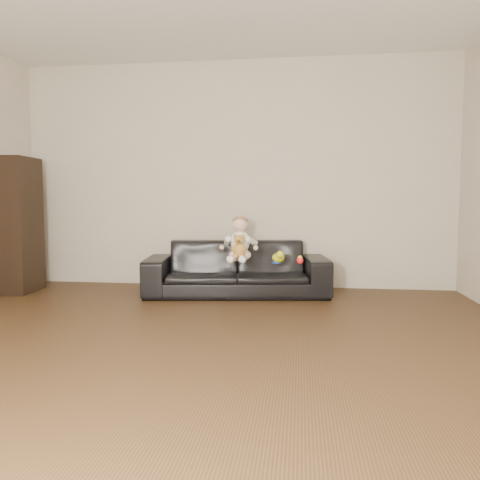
# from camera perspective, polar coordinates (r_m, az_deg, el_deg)

# --- Properties ---
(floor) EXTENTS (5.50, 5.50, 0.00)m
(floor) POSITION_cam_1_polar(r_m,az_deg,el_deg) (2.94, -8.60, -15.07)
(floor) COLOR #3D2815
(floor) RESTS_ON ground
(wall_back) EXTENTS (5.00, 0.00, 5.00)m
(wall_back) POSITION_cam_1_polar(r_m,az_deg,el_deg) (5.47, -0.76, 7.97)
(wall_back) COLOR #B8AE9B
(wall_back) RESTS_ON ground
(sofa) EXTENTS (2.01, 1.00, 0.56)m
(sofa) POSITION_cam_1_polar(r_m,az_deg,el_deg) (5.00, -0.40, -3.43)
(sofa) COLOR black
(sofa) RESTS_ON floor
(cabinet) EXTENTS (0.40, 0.52, 1.47)m
(cabinet) POSITION_cam_1_polar(r_m,az_deg,el_deg) (5.65, -25.55, 1.65)
(cabinet) COLOR black
(cabinet) RESTS_ON floor
(shelf_item) EXTENTS (0.19, 0.26, 0.28)m
(shelf_item) POSITION_cam_1_polar(r_m,az_deg,el_deg) (5.63, -25.50, 5.01)
(shelf_item) COLOR silver
(shelf_item) RESTS_ON cabinet
(baby) EXTENTS (0.33, 0.40, 0.47)m
(baby) POSITION_cam_1_polar(r_m,az_deg,el_deg) (4.86, -0.02, -0.16)
(baby) COLOR #FED6DB
(baby) RESTS_ON sofa
(teddy_bear) EXTENTS (0.15, 0.15, 0.23)m
(teddy_bear) POSITION_cam_1_polar(r_m,az_deg,el_deg) (4.72, -0.12, -0.78)
(teddy_bear) COLOR #AF8032
(teddy_bear) RESTS_ON sofa
(toy_green) EXTENTS (0.16, 0.18, 0.11)m
(toy_green) POSITION_cam_1_polar(r_m,az_deg,el_deg) (4.74, 4.69, -2.17)
(toy_green) COLOR #BEC917
(toy_green) RESTS_ON sofa
(toy_rattle) EXTENTS (0.09, 0.09, 0.07)m
(toy_rattle) POSITION_cam_1_polar(r_m,az_deg,el_deg) (4.68, 7.32, -2.49)
(toy_rattle) COLOR red
(toy_rattle) RESTS_ON sofa
(toy_blue_disc) EXTENTS (0.11, 0.11, 0.01)m
(toy_blue_disc) POSITION_cam_1_polar(r_m,az_deg,el_deg) (4.75, 4.44, -2.72)
(toy_blue_disc) COLOR blue
(toy_blue_disc) RESTS_ON sofa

